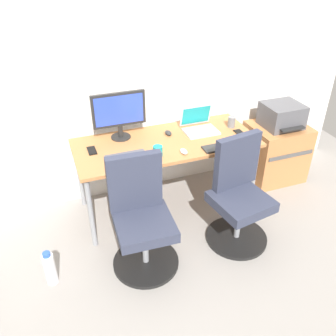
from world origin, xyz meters
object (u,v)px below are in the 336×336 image
object	(u,v)px
printer	(282,115)
coffee_mug	(158,151)
office_chair_right	(238,196)
side_cabinet	(275,152)
desktop_monitor	(119,112)
open_laptop	(199,125)
office_chair_left	(141,219)
water_bottle_on_floor	(50,268)

from	to	relation	value
printer	coffee_mug	distance (m)	1.48
office_chair_right	printer	distance (m)	1.15
side_cabinet	desktop_monitor	distance (m)	1.79
printer	open_laptop	xyz separation A→B (m)	(-0.92, 0.02, 0.04)
office_chair_left	open_laptop	distance (m)	1.13
desktop_monitor	open_laptop	distance (m)	0.77
office_chair_left	desktop_monitor	size ratio (longest dim) A/B	1.96
office_chair_right	desktop_monitor	xyz separation A→B (m)	(-0.80, 0.82, 0.55)
printer	open_laptop	distance (m)	0.92
office_chair_right	desktop_monitor	bearing A→B (deg)	134.11
coffee_mug	office_chair_right	bearing A→B (deg)	-33.72
office_chair_left	printer	distance (m)	1.88
water_bottle_on_floor	open_laptop	xyz separation A→B (m)	(1.53, 0.71, 0.63)
desktop_monitor	side_cabinet	bearing A→B (deg)	-4.28
printer	water_bottle_on_floor	size ratio (longest dim) A/B	1.29
office_chair_left	office_chair_right	size ratio (longest dim) A/B	1.00
side_cabinet	coffee_mug	xyz separation A→B (m)	(-1.45, -0.31, 0.46)
office_chair_left	open_laptop	xyz separation A→B (m)	(0.80, 0.72, 0.36)
side_cabinet	desktop_monitor	world-z (taller)	desktop_monitor
desktop_monitor	printer	bearing A→B (deg)	-4.31
water_bottle_on_floor	printer	bearing A→B (deg)	15.61
office_chair_right	side_cabinet	distance (m)	1.11
office_chair_right	open_laptop	bearing A→B (deg)	94.91
side_cabinet	printer	world-z (taller)	printer
office_chair_left	side_cabinet	xyz separation A→B (m)	(1.72, 0.70, -0.11)
side_cabinet	open_laptop	xyz separation A→B (m)	(-0.92, 0.02, 0.47)
printer	water_bottle_on_floor	world-z (taller)	printer
side_cabinet	open_laptop	bearing A→B (deg)	178.75
water_bottle_on_floor	coffee_mug	size ratio (longest dim) A/B	3.37
water_bottle_on_floor	desktop_monitor	size ratio (longest dim) A/B	0.65
office_chair_left	coffee_mug	xyz separation A→B (m)	(0.27, 0.39, 0.35)
office_chair_left	water_bottle_on_floor	world-z (taller)	office_chair_left
office_chair_right	water_bottle_on_floor	xyz separation A→B (m)	(-1.59, 0.01, -0.28)
water_bottle_on_floor	office_chair_right	bearing A→B (deg)	-0.34
office_chair_right	coffee_mug	distance (m)	0.78
printer	coffee_mug	world-z (taller)	printer
office_chair_left	coffee_mug	size ratio (longest dim) A/B	10.22
office_chair_left	coffee_mug	bearing A→B (deg)	54.96
office_chair_left	printer	bearing A→B (deg)	22.02
office_chair_right	water_bottle_on_floor	world-z (taller)	office_chair_right
side_cabinet	coffee_mug	distance (m)	1.55
office_chair_left	office_chair_right	world-z (taller)	same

